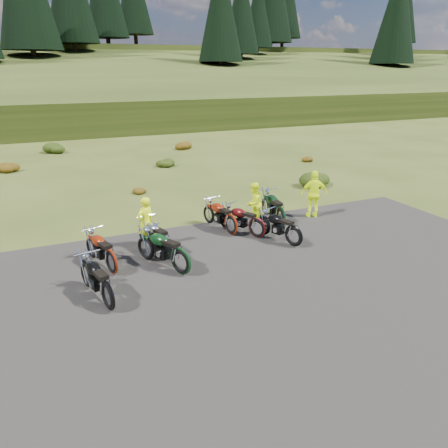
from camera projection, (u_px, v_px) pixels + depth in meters
name	position (u px, v px, depth m)	size (l,w,h in m)	color
ground	(221.00, 269.00, 13.16)	(300.00, 300.00, 0.00)	#3C4617
gravel_pad	(251.00, 300.00, 11.43)	(20.00, 12.00, 0.04)	black
hill_slope	(68.00, 114.00, 56.24)	(300.00, 46.00, 3.00)	#293612
hill_plateau	(46.00, 91.00, 107.93)	(300.00, 90.00, 9.17)	#293612
conifer_26	(221.00, 6.00, 58.74)	(6.16, 6.16, 16.00)	black
conifer_27	(241.00, 8.00, 65.93)	(5.72, 5.72, 15.00)	black
conifer_28	(258.00, 9.00, 73.12)	(5.28, 5.28, 14.00)	black
conifer_31	(397.00, 10.00, 68.90)	(7.04, 7.04, 18.00)	black
conifer_32	(399.00, 11.00, 76.09)	(6.60, 6.60, 17.00)	black
conifer_33	(400.00, 12.00, 83.29)	(6.16, 6.16, 16.00)	black
conifer_34	(401.00, 13.00, 90.48)	(5.72, 5.72, 15.00)	black
conifer_35	(401.00, 13.00, 97.67)	(5.28, 5.28, 14.00)	black
conifer_36	(404.00, 2.00, 104.01)	(7.92, 7.92, 20.00)	black
shrub_2	(8.00, 166.00, 24.99)	(1.30, 1.30, 0.77)	#61360C
shrub_3	(55.00, 147.00, 30.63)	(1.56, 1.56, 0.92)	black
shrub_4	(138.00, 189.00, 20.86)	(0.77, 0.77, 0.45)	#61360C
shrub_5	(165.00, 162.00, 26.49)	(1.03, 1.03, 0.61)	black
shrub_6	(182.00, 144.00, 32.12)	(1.30, 1.30, 0.77)	#61360C
shrub_7	(316.00, 177.00, 22.24)	(1.56, 1.56, 0.92)	black
shrub_8	(305.00, 158.00, 27.98)	(0.77, 0.77, 0.45)	#61360C
motorcycle_0	(109.00, 310.00, 10.94)	(2.20, 0.73, 1.15)	black
motorcycle_1	(113.00, 274.00, 12.84)	(2.12, 0.71, 1.11)	maroon
motorcycle_2	(181.00, 275.00, 12.80)	(2.33, 0.78, 1.22)	black
motorcycle_3	(168.00, 260.00, 13.75)	(2.24, 0.75, 1.18)	#A3A4A8
motorcycle_4	(257.00, 238.00, 15.54)	(2.09, 0.70, 1.09)	#4E0D0D
motorcycle_5	(293.00, 247.00, 14.79)	(2.09, 0.70, 1.09)	black
motorcycle_6	(231.00, 235.00, 15.82)	(2.17, 0.72, 1.14)	maroon
motorcycle_7	(280.00, 228.00, 16.49)	(2.31, 0.77, 1.21)	black
person_middle	(146.00, 223.00, 14.41)	(0.64, 0.42, 1.75)	#E3FD0D
person_right_a	(254.00, 204.00, 16.58)	(0.80, 0.62, 1.64)	#E3FD0D
person_right_b	(314.00, 195.00, 17.37)	(1.11, 0.46, 1.90)	#E3FD0D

